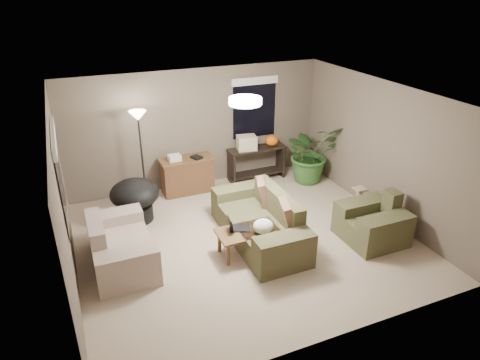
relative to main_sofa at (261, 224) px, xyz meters
name	(u,v)px	position (x,y,z in m)	size (l,w,h in m)	color
room_shell	(245,174)	(-0.27, 0.09, 0.96)	(5.50, 5.50, 5.50)	#BFA68E
main_sofa	(261,224)	(0.00, 0.00, 0.00)	(0.95, 2.20, 0.85)	#4E4B2E
throw_pillows	(275,203)	(0.26, 0.00, 0.36)	(0.38, 1.40, 0.47)	#8C7251
loveseat	(120,248)	(-2.34, 0.21, 0.00)	(0.90, 1.60, 0.85)	beige
armchair	(373,224)	(1.77, -0.74, 0.00)	(0.95, 1.00, 0.85)	#4D4C2E
coffee_table	(248,234)	(-0.37, -0.28, 0.06)	(1.00, 0.55, 0.42)	brown
laptop	(236,226)	(-0.54, -0.18, 0.19)	(0.40, 0.33, 0.24)	black
plastic_bag	(263,226)	(-0.17, -0.43, 0.24)	(0.33, 0.30, 0.23)	white
desk	(187,175)	(-0.63, 2.26, 0.08)	(1.10, 0.50, 0.75)	brown
desk_papers	(179,158)	(-0.79, 2.25, 0.51)	(0.71, 0.29, 0.12)	silver
console_table	(257,161)	(0.97, 2.27, 0.14)	(1.30, 0.40, 0.75)	black
pumpkin	(271,140)	(1.32, 2.27, 0.58)	(0.30, 0.30, 0.24)	orange
cardboard_box	(247,143)	(0.72, 2.27, 0.61)	(0.41, 0.30, 0.30)	beige
papasan_chair	(135,197)	(-1.85, 1.49, 0.17)	(1.17, 1.17, 0.80)	black
floor_lamp	(139,127)	(-1.56, 2.07, 1.30)	(0.32, 0.32, 1.91)	black
ceiling_fixture	(245,101)	(-0.27, 0.09, 2.15)	(0.50, 0.50, 0.10)	white
houseplant	(310,159)	(2.02, 1.75, 0.21)	(1.17, 1.30, 1.02)	#2D5923
cat_scratching_post	(358,201)	(2.15, 0.15, -0.08)	(0.32, 0.32, 0.50)	tan
window_left	(57,162)	(-2.99, 0.39, 1.49)	(0.05, 1.56, 1.33)	black
window_back	(255,98)	(1.03, 2.57, 1.49)	(1.06, 0.05, 1.33)	black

